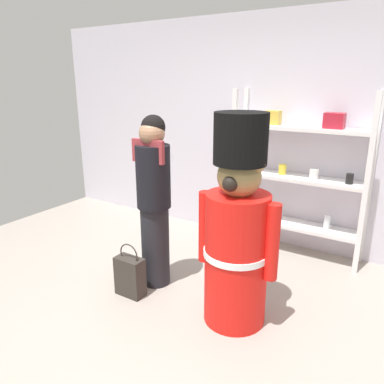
% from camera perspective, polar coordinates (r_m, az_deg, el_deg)
% --- Properties ---
extents(ground_plane, '(6.40, 6.40, 0.00)m').
position_cam_1_polar(ground_plane, '(3.04, -4.20, -21.38)').
color(ground_plane, '#9E9389').
extents(back_wall, '(6.40, 0.12, 2.60)m').
position_cam_1_polar(back_wall, '(4.39, 12.77, 8.91)').
color(back_wall, silver).
rests_on(back_wall, ground_plane).
extents(merchandise_shelf, '(1.45, 0.35, 1.79)m').
position_cam_1_polar(merchandise_shelf, '(4.14, 16.14, 2.84)').
color(merchandise_shelf, white).
rests_on(merchandise_shelf, ground_plane).
extents(teddy_bear_guard, '(0.67, 0.51, 1.67)m').
position_cam_1_polar(teddy_bear_guard, '(2.86, 6.97, -6.38)').
color(teddy_bear_guard, red).
rests_on(teddy_bear_guard, ground_plane).
extents(person_shopper, '(0.32, 0.31, 1.60)m').
position_cam_1_polar(person_shopper, '(3.36, -5.91, -0.95)').
color(person_shopper, black).
rests_on(person_shopper, ground_plane).
extents(shopping_bag, '(0.27, 0.14, 0.50)m').
position_cam_1_polar(shopping_bag, '(3.46, -9.57, -12.64)').
color(shopping_bag, '#332D28').
rests_on(shopping_bag, ground_plane).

